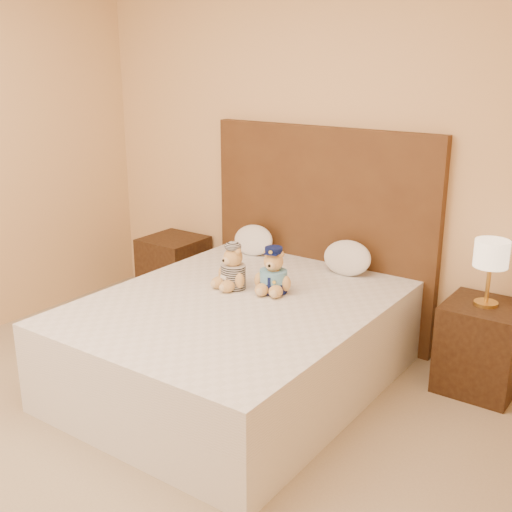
{
  "coord_description": "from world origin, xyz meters",
  "views": [
    {
      "loc": [
        2.18,
        -1.68,
        1.98
      ],
      "look_at": [
        -0.03,
        1.45,
        0.76
      ],
      "focal_mm": 45.0,
      "sensor_mm": 36.0,
      "label": 1
    }
  ],
  "objects_px": {
    "nightstand_right": "(481,347)",
    "pillow_right": "(347,256)",
    "lamp": "(491,257)",
    "pillow_left": "(253,239)",
    "teddy_prisoner": "(233,267)",
    "nightstand_left": "(174,270)",
    "teddy_police": "(273,270)",
    "bed": "(237,342)"
  },
  "relations": [
    {
      "from": "pillow_left",
      "to": "pillow_right",
      "type": "relative_size",
      "value": 0.95
    },
    {
      "from": "bed",
      "to": "teddy_police",
      "type": "xyz_separation_m",
      "value": [
        0.1,
        0.24,
        0.42
      ]
    },
    {
      "from": "nightstand_left",
      "to": "nightstand_right",
      "type": "bearing_deg",
      "value": 0.0
    },
    {
      "from": "teddy_prisoner",
      "to": "nightstand_right",
      "type": "bearing_deg",
      "value": 39.81
    },
    {
      "from": "pillow_left",
      "to": "pillow_right",
      "type": "distance_m",
      "value": 0.78
    },
    {
      "from": "pillow_left",
      "to": "pillow_right",
      "type": "height_order",
      "value": "pillow_right"
    },
    {
      "from": "bed",
      "to": "lamp",
      "type": "xyz_separation_m",
      "value": [
        1.25,
        0.8,
        0.57
      ]
    },
    {
      "from": "teddy_prisoner",
      "to": "pillow_left",
      "type": "height_order",
      "value": "teddy_prisoner"
    },
    {
      "from": "pillow_right",
      "to": "teddy_police",
      "type": "bearing_deg",
      "value": -109.4
    },
    {
      "from": "teddy_prisoner",
      "to": "pillow_left",
      "type": "bearing_deg",
      "value": 131.14
    },
    {
      "from": "bed",
      "to": "nightstand_left",
      "type": "relative_size",
      "value": 3.64
    },
    {
      "from": "lamp",
      "to": "pillow_left",
      "type": "relative_size",
      "value": 1.21
    },
    {
      "from": "pillow_left",
      "to": "nightstand_right",
      "type": "bearing_deg",
      "value": -1.0
    },
    {
      "from": "nightstand_left",
      "to": "pillow_left",
      "type": "bearing_deg",
      "value": 2.2
    },
    {
      "from": "pillow_right",
      "to": "nightstand_right",
      "type": "bearing_deg",
      "value": -1.82
    },
    {
      "from": "nightstand_left",
      "to": "nightstand_right",
      "type": "relative_size",
      "value": 1.0
    },
    {
      "from": "bed",
      "to": "pillow_right",
      "type": "bearing_deg",
      "value": 69.64
    },
    {
      "from": "teddy_prisoner",
      "to": "bed",
      "type": "bearing_deg",
      "value": -31.91
    },
    {
      "from": "bed",
      "to": "pillow_left",
      "type": "relative_size",
      "value": 6.05
    },
    {
      "from": "nightstand_right",
      "to": "lamp",
      "type": "distance_m",
      "value": 0.57
    },
    {
      "from": "pillow_left",
      "to": "bed",
      "type": "bearing_deg",
      "value": -60.47
    },
    {
      "from": "nightstand_left",
      "to": "lamp",
      "type": "xyz_separation_m",
      "value": [
        2.5,
        0.0,
        0.57
      ]
    },
    {
      "from": "nightstand_left",
      "to": "pillow_right",
      "type": "bearing_deg",
      "value": 1.1
    },
    {
      "from": "nightstand_left",
      "to": "lamp",
      "type": "distance_m",
      "value": 2.56
    },
    {
      "from": "teddy_prisoner",
      "to": "pillow_left",
      "type": "relative_size",
      "value": 0.84
    },
    {
      "from": "nightstand_left",
      "to": "pillow_left",
      "type": "relative_size",
      "value": 1.66
    },
    {
      "from": "nightstand_left",
      "to": "lamp",
      "type": "bearing_deg",
      "value": 0.0
    },
    {
      "from": "pillow_right",
      "to": "pillow_left",
      "type": "bearing_deg",
      "value": 180.0
    },
    {
      "from": "bed",
      "to": "nightstand_right",
      "type": "bearing_deg",
      "value": 32.62
    },
    {
      "from": "teddy_prisoner",
      "to": "pillow_right",
      "type": "distance_m",
      "value": 0.81
    },
    {
      "from": "bed",
      "to": "lamp",
      "type": "distance_m",
      "value": 1.59
    },
    {
      "from": "nightstand_right",
      "to": "pillow_right",
      "type": "bearing_deg",
      "value": 178.18
    },
    {
      "from": "nightstand_right",
      "to": "pillow_right",
      "type": "height_order",
      "value": "pillow_right"
    },
    {
      "from": "teddy_police",
      "to": "pillow_left",
      "type": "bearing_deg",
      "value": 120.71
    },
    {
      "from": "lamp",
      "to": "pillow_left",
      "type": "xyz_separation_m",
      "value": [
        -1.72,
        0.03,
        -0.18
      ]
    },
    {
      "from": "lamp",
      "to": "pillow_left",
      "type": "distance_m",
      "value": 1.73
    },
    {
      "from": "bed",
      "to": "teddy_police",
      "type": "relative_size",
      "value": 6.89
    },
    {
      "from": "teddy_prisoner",
      "to": "nightstand_left",
      "type": "bearing_deg",
      "value": 165.69
    },
    {
      "from": "teddy_police",
      "to": "pillow_left",
      "type": "xyz_separation_m",
      "value": [
        -0.57,
        0.59,
        -0.03
      ]
    },
    {
      "from": "bed",
      "to": "nightstand_right",
      "type": "xyz_separation_m",
      "value": [
        1.25,
        0.8,
        -0.0
      ]
    },
    {
      "from": "pillow_left",
      "to": "nightstand_left",
      "type": "bearing_deg",
      "value": -177.8
    },
    {
      "from": "teddy_prisoner",
      "to": "pillow_right",
      "type": "xyz_separation_m",
      "value": [
        0.46,
        0.66,
        -0.02
      ]
    }
  ]
}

